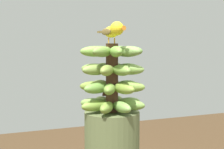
# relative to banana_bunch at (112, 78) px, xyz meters

# --- Properties ---
(banana_bunch) EXTENTS (0.27, 0.27, 0.27)m
(banana_bunch) POSITION_rel_banana_bunch_xyz_m (0.00, 0.00, 0.00)
(banana_bunch) COLOR #4C2D1E
(banana_bunch) RESTS_ON banana_tree
(perched_bird) EXTENTS (0.06, 0.18, 0.08)m
(perched_bird) POSITION_rel_banana_bunch_xyz_m (-0.01, -0.04, 0.18)
(perched_bird) COLOR #C68933
(perched_bird) RESTS_ON banana_bunch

